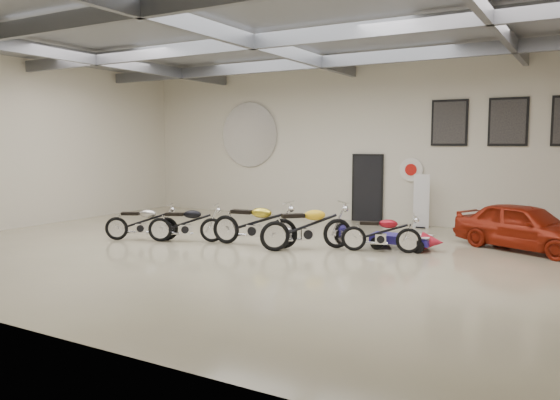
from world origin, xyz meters
The scene contains 18 objects.
floor centered at (0.00, 0.00, 0.00)m, with size 16.00×12.00×0.01m, color #B7AC8C.
ceiling centered at (0.00, 0.00, 5.00)m, with size 16.00×12.00×0.01m, color slate.
back_wall centered at (0.00, 6.00, 2.50)m, with size 16.00×0.02×5.00m, color beige.
left_wall centered at (-8.00, 0.00, 2.50)m, with size 0.02×12.00×5.00m, color beige.
ceiling_beams centered at (0.00, 0.00, 4.75)m, with size 15.80×11.80×0.32m, color slate, non-canonical shape.
door centered at (0.50, 5.95, 1.05)m, with size 0.92×0.08×2.10m, color black.
logo_plaque centered at (-4.00, 5.95, 2.80)m, with size 2.30×0.06×1.16m, color silver, non-canonical shape.
poster_left centered at (3.00, 5.96, 3.10)m, with size 1.05×0.08×1.35m, color black, non-canonical shape.
poster_mid centered at (4.60, 5.96, 3.10)m, with size 1.05×0.08×1.35m, color black, non-canonical shape.
oil_sign centered at (1.90, 5.95, 1.70)m, with size 0.72×0.10×0.72m, color white, non-canonical shape.
banner_stand centered at (2.36, 5.50, 0.84)m, with size 0.46×0.18×1.68m, color white, non-canonical shape.
motorcycle_silver centered at (-3.35, -0.18, 0.49)m, with size 1.87×0.58×0.97m, color silver, non-canonical shape.
motorcycle_black centered at (-2.20, 0.21, 0.50)m, with size 1.91×0.59×0.99m, color silver, non-canonical shape.
motorcycle_gold centered at (-0.39, 0.60, 0.58)m, with size 2.22×0.69×1.16m, color silver, non-canonical shape.
motorcycle_yellow centered at (0.94, 0.83, 0.57)m, with size 2.20×0.68×1.14m, color silver, non-canonical shape.
motorcycle_red centered at (2.55, 1.45, 0.46)m, with size 1.79×0.55×0.93m, color silver, non-canonical shape.
go_kart centered at (2.99, 2.05, 0.31)m, with size 1.72×0.77×0.62m, color navy, non-canonical shape.
vintage_car centered at (5.40, 3.35, 0.56)m, with size 3.27×1.32×1.12m, color #99210D.
Camera 1 is at (6.72, -10.49, 2.52)m, focal length 35.00 mm.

